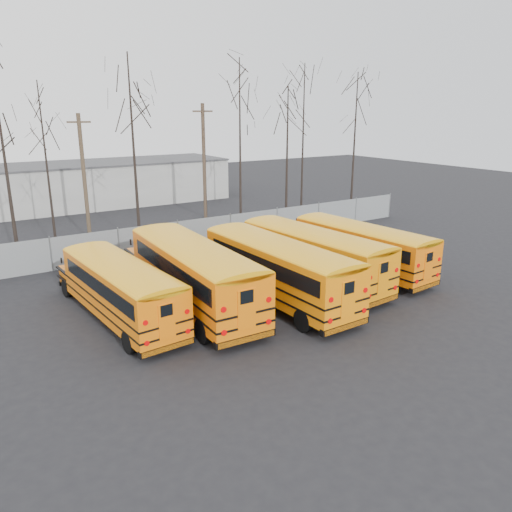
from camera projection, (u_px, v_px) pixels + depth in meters
ground at (284, 309)px, 23.64m from camera, size 120.00×120.00×0.00m
fence at (178, 236)px, 33.02m from camera, size 40.00×0.04×2.00m
distant_building at (113, 183)px, 49.89m from camera, size 22.00×8.00×4.00m
bus_a at (119, 285)px, 21.92m from camera, size 3.08×10.17×2.81m
bus_b at (192, 269)px, 23.26m from camera, size 3.06×11.69×3.25m
bus_c at (275, 265)px, 24.12m from camera, size 2.90×11.28×3.14m
bus_d at (311, 251)px, 26.61m from camera, size 3.36×11.06×3.05m
bus_e at (359, 244)px, 28.46m from camera, size 3.15×10.43×2.88m
utility_pole_left at (84, 177)px, 34.74m from camera, size 1.54×0.54×8.83m
utility_pole_right at (204, 161)px, 41.97m from camera, size 1.70×0.35×9.55m
tree_2 at (6, 168)px, 28.50m from camera, size 0.26×0.26×11.69m
tree_3 at (47, 170)px, 31.49m from camera, size 0.26×0.26×10.78m
tree_4 at (134, 155)px, 32.39m from camera, size 0.26×0.26×12.49m
tree_5 at (240, 149)px, 36.37m from camera, size 0.26×0.26×12.55m
tree_6 at (287, 158)px, 39.17m from camera, size 0.26×0.26×10.78m
tree_7 at (303, 143)px, 42.33m from camera, size 0.26×0.26×12.70m
tree_8 at (354, 144)px, 44.47m from camera, size 0.26×0.26×12.15m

